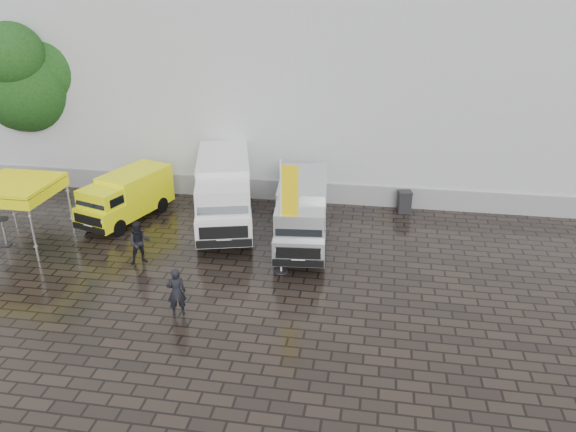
% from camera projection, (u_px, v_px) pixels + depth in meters
% --- Properties ---
extents(ground, '(120.00, 120.00, 0.00)m').
position_uv_depth(ground, '(265.00, 281.00, 20.58)').
color(ground, black).
rests_on(ground, ground).
extents(exhibition_hall, '(44.00, 16.00, 12.00)m').
position_uv_depth(exhibition_hall, '(353.00, 55.00, 32.34)').
color(exhibition_hall, silver).
rests_on(exhibition_hall, ground).
extents(hall_plinth, '(44.00, 0.15, 1.00)m').
position_uv_depth(hall_plinth, '(338.00, 194.00, 27.27)').
color(hall_plinth, gray).
rests_on(hall_plinth, ground).
extents(van_yellow, '(3.09, 4.94, 2.13)m').
position_uv_depth(van_yellow, '(126.00, 198.00, 25.21)').
color(van_yellow, '#F9FF0D').
rests_on(van_yellow, ground).
extents(van_white, '(3.88, 7.06, 2.91)m').
position_uv_depth(van_white, '(224.00, 194.00, 24.67)').
color(van_white, white).
rests_on(van_white, ground).
extents(van_silver, '(2.49, 5.99, 2.53)m').
position_uv_depth(van_silver, '(302.00, 214.00, 23.02)').
color(van_silver, silver).
rests_on(van_silver, ground).
extents(canopy_tent, '(2.94, 2.94, 2.73)m').
position_uv_depth(canopy_tent, '(15.00, 187.00, 22.36)').
color(canopy_tent, silver).
rests_on(canopy_tent, ground).
extents(flagpole, '(0.88, 0.50, 4.43)m').
position_uv_depth(flagpole, '(286.00, 213.00, 20.20)').
color(flagpole, black).
rests_on(flagpole, ground).
extents(tree, '(4.83, 4.83, 8.67)m').
position_uv_depth(tree, '(25.00, 77.00, 28.15)').
color(tree, black).
rests_on(tree, ground).
extents(cocktail_table, '(0.60, 0.60, 1.19)m').
position_uv_depth(cocktail_table, '(4.00, 232.00, 23.04)').
color(cocktail_table, black).
rests_on(cocktail_table, ground).
extents(wheelie_bin, '(0.72, 0.72, 1.03)m').
position_uv_depth(wheelie_bin, '(404.00, 202.00, 26.29)').
color(wheelie_bin, black).
rests_on(wheelie_bin, ground).
extents(person_front, '(0.72, 0.61, 1.69)m').
position_uv_depth(person_front, '(176.00, 292.00, 18.25)').
color(person_front, black).
rests_on(person_front, ground).
extents(person_tent, '(1.05, 0.98, 1.73)m').
position_uv_depth(person_tent, '(140.00, 243.00, 21.54)').
color(person_tent, black).
rests_on(person_tent, ground).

